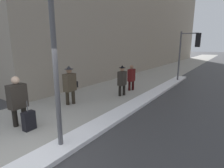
% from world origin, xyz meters
% --- Properties ---
extents(ground_plane, '(160.00, 160.00, 0.00)m').
position_xyz_m(ground_plane, '(0.00, 0.00, 0.00)').
color(ground_plane, '#38383A').
extents(sidewalk_slab, '(4.00, 80.00, 0.01)m').
position_xyz_m(sidewalk_slab, '(-2.00, 15.00, 0.01)').
color(sidewalk_slab, '#9E9B93').
rests_on(sidewalk_slab, ground).
extents(snow_bank_curb, '(0.74, 14.24, 0.12)m').
position_xyz_m(snow_bank_curb, '(0.22, 5.99, 0.06)').
color(snow_bank_curb, white).
rests_on(snow_bank_curb, ground).
extents(building_facade_left, '(6.00, 36.00, 12.66)m').
position_xyz_m(building_facade_left, '(-7.00, 20.00, 6.33)').
color(building_facade_left, gray).
rests_on(building_facade_left, ground).
extents(lamp_post, '(0.28, 0.28, 4.20)m').
position_xyz_m(lamp_post, '(0.16, 0.90, 2.56)').
color(lamp_post, '#515156').
rests_on(lamp_post, ground).
extents(traffic_light_near, '(1.31, 0.32, 3.51)m').
position_xyz_m(traffic_light_near, '(1.04, 11.35, 2.53)').
color(traffic_light_near, '#515156').
rests_on(traffic_light_near, ground).
extents(pedestrian_in_glasses, '(0.34, 0.55, 1.64)m').
position_xyz_m(pedestrian_in_glasses, '(-1.96, 1.00, 0.91)').
color(pedestrian_in_glasses, black).
rests_on(pedestrian_in_glasses, ground).
extents(pedestrian_with_shoulder_bag, '(0.37, 0.75, 1.73)m').
position_xyz_m(pedestrian_with_shoulder_bag, '(-2.23, 3.42, 0.94)').
color(pedestrian_with_shoulder_bag, '#2A241B').
rests_on(pedestrian_with_shoulder_bag, ground).
extents(pedestrian_in_fedora, '(0.34, 0.50, 1.60)m').
position_xyz_m(pedestrian_in_fedora, '(-1.06, 5.87, 0.87)').
color(pedestrian_in_fedora, black).
rests_on(pedestrian_in_fedora, ground).
extents(pedestrian_trailing, '(0.31, 0.49, 1.48)m').
position_xyz_m(pedestrian_trailing, '(-1.21, 7.13, 0.82)').
color(pedestrian_trailing, '#340C0C').
rests_on(pedestrian_trailing, ground).
extents(rolling_suitcase, '(0.24, 0.37, 0.95)m').
position_xyz_m(rolling_suitcase, '(-1.44, 1.00, 0.30)').
color(rolling_suitcase, black).
rests_on(rolling_suitcase, ground).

